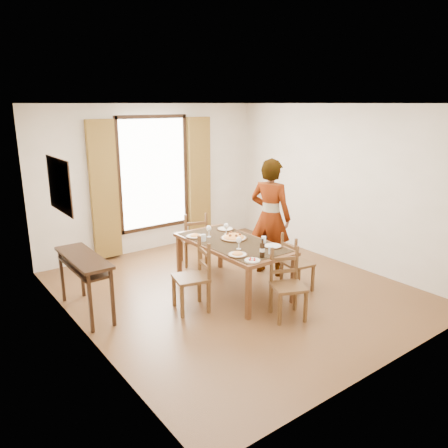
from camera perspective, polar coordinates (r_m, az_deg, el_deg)
ground at (r=6.62m, az=1.44°, el=-8.59°), size 5.00×5.00×0.00m
room_shell at (r=6.25m, az=0.77°, el=4.81°), size 4.60×5.10×2.74m
console_table at (r=5.96m, az=-17.86°, el=-5.06°), size 0.38×1.20×0.80m
dining_table at (r=6.38m, az=1.12°, el=-2.88°), size 0.93×1.83×0.76m
chair_west at (r=5.88m, az=-4.04°, el=-7.05°), size 0.52×0.52×0.97m
chair_north at (r=7.51m, az=-3.95°, el=-2.09°), size 0.52×0.52×0.94m
chair_south at (r=5.74m, az=8.30°, el=-8.05°), size 0.53×0.53×0.91m
chair_east at (r=6.56m, az=9.36°, el=-5.22°), size 0.44×0.44×0.87m
man at (r=7.01m, az=6.07°, el=0.89°), size 1.00×0.93×1.89m
plate_sw at (r=5.79m, az=1.78°, el=-3.88°), size 0.27×0.27×0.05m
plate_se at (r=6.17m, az=6.37°, el=-2.74°), size 0.27×0.27×0.05m
plate_nw at (r=6.58m, az=-3.85°, el=-1.48°), size 0.27×0.27×0.05m
plate_ne at (r=6.95m, az=0.16°, el=-0.52°), size 0.27×0.27×0.05m
pasta_platter at (r=6.47m, az=1.28°, el=-1.55°), size 0.40×0.40×0.10m
caprese_plate at (r=5.60m, az=3.72°, el=-4.65°), size 0.20×0.20×0.04m
wine_glass_a at (r=6.01m, az=1.94°, el=-2.48°), size 0.08×0.08×0.18m
wine_glass_b at (r=6.67m, az=0.30°, el=-0.63°), size 0.08×0.08×0.18m
wine_glass_c at (r=6.56m, az=-1.99°, el=-0.94°), size 0.08×0.08×0.18m
tumbler_a at (r=6.30m, az=5.21°, el=-2.09°), size 0.07×0.07×0.10m
tumbler_b at (r=6.38m, az=-2.69°, el=-1.81°), size 0.07×0.07×0.10m
tumbler_c at (r=5.88m, az=6.15°, el=-3.41°), size 0.07×0.07×0.10m
wine_bottle at (r=5.72m, az=5.03°, el=-3.15°), size 0.07×0.07×0.25m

